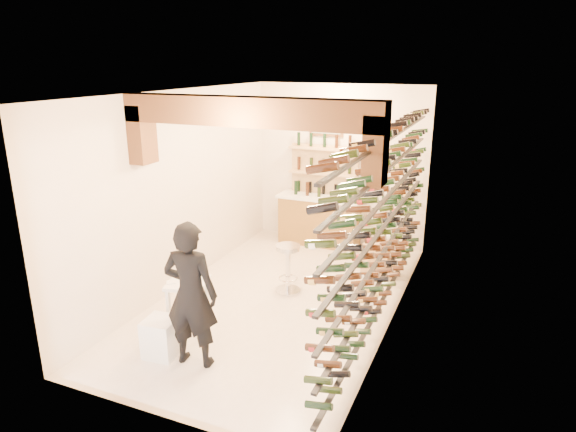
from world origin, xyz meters
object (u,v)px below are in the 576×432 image
Objects in this scene: white_stool at (162,337)px; crate_lower at (377,267)px; back_counter at (319,219)px; person at (191,295)px; wine_rack at (382,218)px; tasting_table at (188,290)px; chrome_barstool at (288,265)px.

white_stool is 4.04m from crate_lower.
person is at bearing -89.99° from back_counter.
back_counter is at bearing 124.66° from wine_rack.
crate_lower is at bearing -120.42° from person.
tasting_table is at bearing -124.03° from crate_lower.
wine_rack is at bearing -11.84° from chrome_barstool.
tasting_table is 0.74m from white_stool.
person is at bearing 2.38° from white_stool.
back_counter is 2.34m from chrome_barstool.
tasting_table is (-2.30, -1.38, -0.93)m from wine_rack.
wine_rack is at bearing -140.09° from person.
crate_lower is at bearing 102.95° from wine_rack.
wine_rack reaches higher than white_stool.
tasting_table reaches higher than chrome_barstool.
back_counter is at bearing 142.68° from crate_lower.
wine_rack is 11.40× the size of white_stool.
wine_rack is 3.32m from white_stool.
chrome_barstool reaches higher than crate_lower.
tasting_table is at bearing -96.69° from back_counter.
crate_lower is at bearing 39.92° from tasting_table.
wine_rack is 2.78m from person.
crate_lower is at bearing 45.05° from chrome_barstool.
white_stool is 0.83m from person.
person is (0.47, -0.62, 0.31)m from tasting_table.
chrome_barstool is (0.29, -2.32, -0.07)m from back_counter.
wine_rack is at bearing -77.05° from crate_lower.
person is (-1.83, -2.00, -0.62)m from wine_rack.
person is (0.00, -4.64, 0.39)m from back_counter.
back_counter is at bearing 67.26° from tasting_table.
crate_lower is (-0.35, 1.52, -1.38)m from wine_rack.
wine_rack is 3.35× the size of back_counter.
white_stool is at bearing -108.01° from chrome_barstool.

